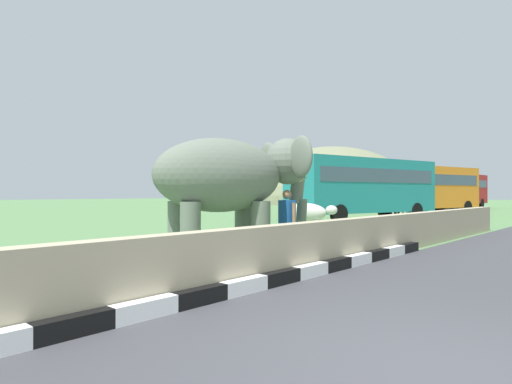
{
  "coord_description": "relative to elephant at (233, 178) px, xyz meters",
  "views": [
    {
      "loc": [
        -3.83,
        -1.2,
        1.57
      ],
      "look_at": [
        3.51,
        5.43,
        1.6
      ],
      "focal_mm": 30.11,
      "sensor_mm": 36.0,
      "label": 1
    }
  ],
  "objects": [
    {
      "name": "barrier_parapet",
      "position": [
        -1.25,
        -2.19,
        -1.43
      ],
      "size": [
        28.0,
        0.36,
        1.0
      ],
      "primitive_type": "cube",
      "color": "tan",
      "rests_on": "ground_plane"
    },
    {
      "name": "bus_teal",
      "position": [
        15.33,
        4.76,
        0.15
      ],
      "size": [
        10.17,
        4.8,
        3.5
      ],
      "color": "teal",
      "rests_on": "ground_plane"
    },
    {
      "name": "cow_mid",
      "position": [
        20.98,
        5.05,
        -1.06
      ],
      "size": [
        1.12,
        1.9,
        1.23
      ],
      "color": "beige",
      "rests_on": "ground_plane"
    },
    {
      "name": "striped_curb",
      "position": [
        -3.6,
        -2.49,
        -1.81
      ],
      "size": [
        16.2,
        0.2,
        0.24
      ],
      "color": "white",
      "rests_on": "ground_plane"
    },
    {
      "name": "bus_orange",
      "position": [
        25.42,
        4.6,
        0.15
      ],
      "size": [
        8.7,
        4.62,
        3.5
      ],
      "color": "orange",
      "rests_on": "ground_plane"
    },
    {
      "name": "ground_plane",
      "position": [
        -3.25,
        -5.9,
        -1.93
      ],
      "size": [
        220.0,
        220.0,
        0.0
      ],
      "primitive_type": "plane",
      "color": "#56804C"
    },
    {
      "name": "hill_east",
      "position": [
        51.75,
        29.28,
        -1.93
      ],
      "size": [
        31.54,
        25.23,
        17.8
      ],
      "color": "gray",
      "rests_on": "ground_plane"
    },
    {
      "name": "person_handler",
      "position": [
        1.29,
        -0.58,
        -1.01
      ],
      "size": [
        0.32,
        0.64,
        1.66
      ],
      "color": "navy",
      "rests_on": "ground_plane"
    },
    {
      "name": "asphalt_road",
      "position": [
        -3.25,
        -5.9,
        -1.93
      ],
      "size": [
        120.0,
        6.72,
        0.01
      ],
      "primitive_type": "cube",
      "color": "#3D3D42",
      "rests_on": "ground_plane"
    },
    {
      "name": "cow_near",
      "position": [
        5.2,
        1.61,
        -1.06
      ],
      "size": [
        1.08,
        1.91,
        1.23
      ],
      "color": "beige",
      "rests_on": "ground_plane"
    },
    {
      "name": "bus_red",
      "position": [
        39.26,
        6.81,
        0.15
      ],
      "size": [
        10.03,
        2.91,
        3.5
      ],
      "color": "#B21E1E",
      "rests_on": "ground_plane"
    },
    {
      "name": "elephant",
      "position": [
        0.0,
        0.0,
        0.0
      ],
      "size": [
        4.07,
        3.06,
        2.95
      ],
      "color": "slate",
      "rests_on": "ground_plane"
    }
  ]
}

